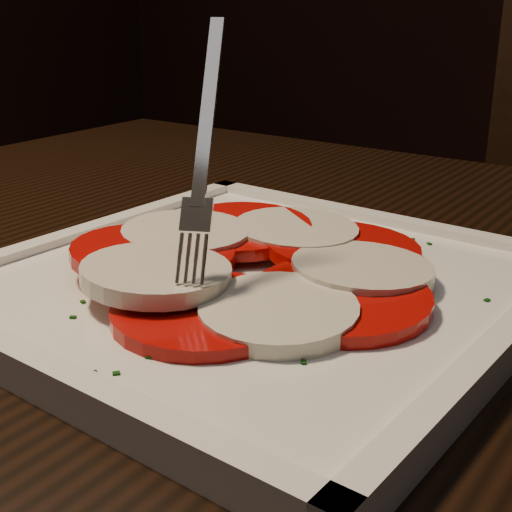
# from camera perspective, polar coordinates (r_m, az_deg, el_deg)

# --- Properties ---
(table) EXTENTS (1.24, 0.86, 0.75)m
(table) POSITION_cam_1_polar(r_m,az_deg,el_deg) (0.52, 9.85, -12.64)
(table) COLOR black
(table) RESTS_ON ground
(plate) EXTENTS (0.35, 0.35, 0.01)m
(plate) POSITION_cam_1_polar(r_m,az_deg,el_deg) (0.45, -0.00, -2.71)
(plate) COLOR white
(plate) RESTS_ON table
(caprese_salad) EXTENTS (0.27, 0.27, 0.03)m
(caprese_salad) POSITION_cam_1_polar(r_m,az_deg,el_deg) (0.44, -0.00, -0.63)
(caprese_salad) COLOR #B80404
(caprese_salad) RESTS_ON plate
(fork) EXTENTS (0.06, 0.09, 0.13)m
(fork) POSITION_cam_1_polar(r_m,az_deg,el_deg) (0.41, -3.81, 9.12)
(fork) COLOR white
(fork) RESTS_ON caprese_salad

